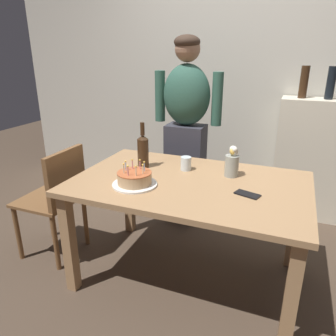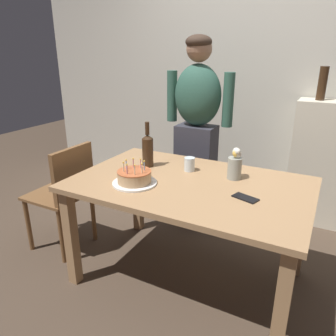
{
  "view_description": "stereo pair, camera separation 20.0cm",
  "coord_description": "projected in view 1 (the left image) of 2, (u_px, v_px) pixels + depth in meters",
  "views": [
    {
      "loc": [
        0.58,
        -1.82,
        1.53
      ],
      "look_at": [
        -0.12,
        -0.08,
        0.84
      ],
      "focal_mm": 34.0,
      "sensor_mm": 36.0,
      "label": 1
    },
    {
      "loc": [
        0.76,
        -1.74,
        1.53
      ],
      "look_at": [
        -0.12,
        -0.08,
        0.84
      ],
      "focal_mm": 34.0,
      "sensor_mm": 36.0,
      "label": 2
    }
  ],
  "objects": [
    {
      "name": "dining_table",
      "position": [
        189.0,
        195.0,
        2.09
      ],
      "size": [
        1.5,
        0.96,
        0.74
      ],
      "color": "#A37A51",
      "rests_on": "ground_plane"
    },
    {
      "name": "person_man_bearded",
      "position": [
        186.0,
        130.0,
        2.82
      ],
      "size": [
        0.61,
        0.27,
        1.66
      ],
      "rotation": [
        0.0,
        0.0,
        3.14
      ],
      "color": "#33333D",
      "rests_on": "ground_plane"
    },
    {
      "name": "ground_plane",
      "position": [
        187.0,
        275.0,
        2.31
      ],
      "size": [
        10.0,
        10.0,
        0.0
      ],
      "primitive_type": "plane",
      "color": "#47382B"
    },
    {
      "name": "wine_bottle",
      "position": [
        143.0,
        150.0,
        2.27
      ],
      "size": [
        0.08,
        0.08,
        0.33
      ],
      "color": "#382314",
      "rests_on": "dining_table"
    },
    {
      "name": "birthday_cake",
      "position": [
        135.0,
        179.0,
        1.98
      ],
      "size": [
        0.28,
        0.28,
        0.15
      ],
      "color": "white",
      "rests_on": "dining_table"
    },
    {
      "name": "dining_chair",
      "position": [
        58.0,
        195.0,
        2.39
      ],
      "size": [
        0.42,
        0.42,
        0.87
      ],
      "rotation": [
        0.0,
        0.0,
        -1.57
      ],
      "color": "brown",
      "rests_on": "ground_plane"
    },
    {
      "name": "cell_phone",
      "position": [
        247.0,
        194.0,
        1.86
      ],
      "size": [
        0.16,
        0.11,
        0.01
      ],
      "primitive_type": "cube",
      "rotation": [
        0.0,
        0.0,
        -0.31
      ],
      "color": "black",
      "rests_on": "dining_table"
    },
    {
      "name": "flower_vase",
      "position": [
        232.0,
        162.0,
        2.11
      ],
      "size": [
        0.09,
        0.09,
        0.21
      ],
      "color": "#999E93",
      "rests_on": "dining_table"
    },
    {
      "name": "water_glass_near",
      "position": [
        186.0,
        163.0,
        2.24
      ],
      "size": [
        0.07,
        0.07,
        0.1
      ],
      "primitive_type": "cylinder",
      "color": "silver",
      "rests_on": "dining_table"
    },
    {
      "name": "back_wall",
      "position": [
        238.0,
        76.0,
        3.22
      ],
      "size": [
        5.2,
        0.1,
        2.6
      ],
      "primitive_type": "cube",
      "color": "beige",
      "rests_on": "ground_plane"
    },
    {
      "name": "shelf_cabinet",
      "position": [
        318.0,
        159.0,
        2.98
      ],
      "size": [
        0.77,
        0.3,
        1.43
      ],
      "color": "beige",
      "rests_on": "ground_plane"
    }
  ]
}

